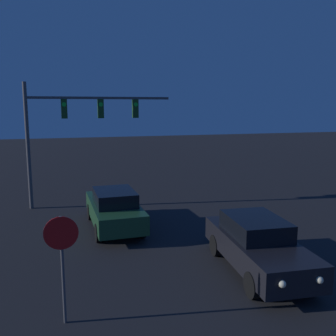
# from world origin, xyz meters

# --- Properties ---
(car_near) EXTENTS (2.08, 4.71, 1.58)m
(car_near) POSITION_xyz_m (1.40, 10.41, 0.81)
(car_near) COLOR black
(car_near) RESTS_ON ground_plane
(car_far) EXTENTS (1.87, 4.65, 1.58)m
(car_far) POSITION_xyz_m (-2.06, 15.47, 0.81)
(car_far) COLOR #1E4728
(car_far) RESTS_ON ground_plane
(traffic_signal_mast) EXTENTS (6.86, 0.30, 5.89)m
(traffic_signal_mast) POSITION_xyz_m (-3.32, 19.51, 4.12)
(traffic_signal_mast) COLOR #4C4C51
(traffic_signal_mast) RESTS_ON ground_plane
(stop_sign) EXTENTS (0.74, 0.07, 2.48)m
(stop_sign) POSITION_xyz_m (-4.08, 9.20, 1.74)
(stop_sign) COLOR #4C4C51
(stop_sign) RESTS_ON ground_plane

